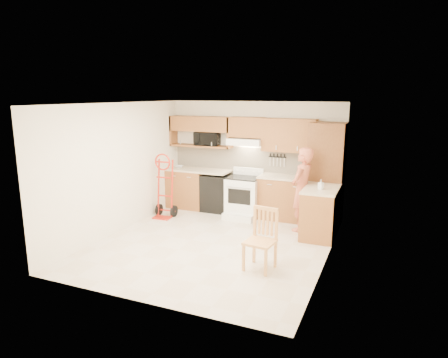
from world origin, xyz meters
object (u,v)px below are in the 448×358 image
Objects in this scene: person at (302,190)px; dining_chair at (260,240)px; range at (243,194)px; hand_truck at (163,189)px; microwave at (207,139)px.

dining_chair is at bearing 8.77° from person.
person is (1.36, -0.38, 0.31)m from range.
range is at bearing 122.91° from dining_chair.
range is 1.74m from hand_truck.
microwave is 2.62m from person.
microwave reaches higher than dining_chair.
microwave is at bearing 135.37° from dining_chair.
hand_truck is 3.24m from dining_chair.
person reaches higher than range.
range reaches higher than dining_chair.
person reaches higher than dining_chair.
person is at bearing -23.52° from microwave.
person is 1.74× the size of dining_chair.
microwave is 3.72m from dining_chair.
person is at bearing 4.36° from hand_truck.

